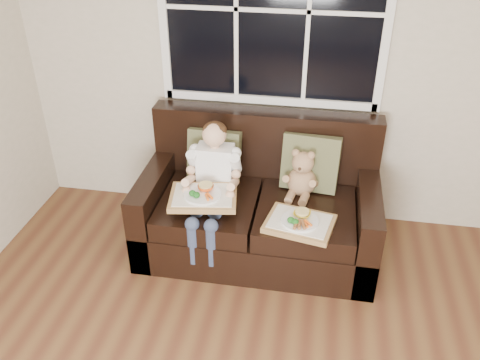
% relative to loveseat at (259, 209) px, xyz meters
% --- Properties ---
extents(room_walls, '(4.52, 5.02, 2.71)m').
position_rel_loveseat_xyz_m(room_walls, '(0.35, -2.02, 1.28)').
color(room_walls, beige).
rests_on(room_walls, ground).
extents(window_back, '(1.62, 0.04, 1.37)m').
position_rel_loveseat_xyz_m(window_back, '(-0.00, 0.46, 1.34)').
color(window_back, black).
rests_on(window_back, room_walls).
extents(loveseat, '(1.70, 0.92, 0.96)m').
position_rel_loveseat_xyz_m(loveseat, '(0.00, 0.00, 0.00)').
color(loveseat, black).
rests_on(loveseat, ground).
extents(pillow_left, '(0.40, 0.20, 0.40)m').
position_rel_loveseat_xyz_m(pillow_left, '(-0.37, 0.15, 0.34)').
color(pillow_left, brown).
rests_on(pillow_left, loveseat).
extents(pillow_right, '(0.43, 0.23, 0.42)m').
position_rel_loveseat_xyz_m(pillow_right, '(0.35, 0.15, 0.35)').
color(pillow_right, brown).
rests_on(pillow_right, loveseat).
extents(child, '(0.37, 0.59, 0.85)m').
position_rel_loveseat_xyz_m(child, '(-0.32, -0.12, 0.33)').
color(child, white).
rests_on(child, loveseat).
extents(teddy_bear, '(0.24, 0.29, 0.37)m').
position_rel_loveseat_xyz_m(teddy_bear, '(0.30, 0.05, 0.29)').
color(teddy_bear, tan).
rests_on(teddy_bear, loveseat).
extents(tray_left, '(0.50, 0.41, 0.10)m').
position_rel_loveseat_xyz_m(tray_left, '(-0.35, -0.29, 0.27)').
color(tray_left, '#AE7D4E').
rests_on(tray_left, child).
extents(tray_right, '(0.49, 0.41, 0.10)m').
position_rel_loveseat_xyz_m(tray_right, '(0.32, -0.35, 0.17)').
color(tray_right, '#AE7D4E').
rests_on(tray_right, loveseat).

